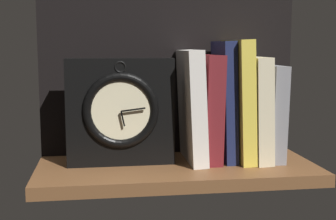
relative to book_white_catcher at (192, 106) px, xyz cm
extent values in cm
cube|color=brown|center=(-3.66, -3.00, -13.01)|extent=(57.26, 24.64, 2.50)
cube|color=black|center=(-3.66, 8.72, 8.49)|extent=(57.26, 1.20, 40.52)
cube|color=silver|center=(0.00, 0.00, 0.00)|extent=(4.39, 15.54, 23.66)
cube|color=maroon|center=(3.72, 0.00, -0.49)|extent=(4.00, 13.51, 22.62)
cube|color=#192147|center=(7.10, 0.00, 0.92)|extent=(3.41, 12.23, 25.45)
cube|color=gold|center=(10.16, 0.00, 1.06)|extent=(4.02, 15.60, 25.75)
cube|color=beige|center=(13.63, 0.00, -0.75)|extent=(4.17, 16.24, 22.14)
cube|color=gray|center=(17.17, 0.00, -1.62)|extent=(3.44, 14.23, 20.33)
cube|color=black|center=(-15.08, -0.75, -0.80)|extent=(21.92, 4.63, 21.92)
torus|color=black|center=(-15.08, -3.47, -0.27)|extent=(15.45, 1.90, 15.45)
cylinder|color=beige|center=(-15.08, -3.47, -0.27)|extent=(12.47, 0.60, 12.47)
cube|color=black|center=(-14.76, -3.97, -1.76)|extent=(0.93, 0.30, 3.05)
cube|color=black|center=(-12.66, -3.97, 0.01)|extent=(4.88, 0.30, 0.86)
torus|color=black|center=(-15.08, -3.07, 8.46)|extent=(2.44, 0.44, 2.44)
camera|label=1|loc=(-19.20, -96.06, 12.69)|focal=49.93mm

